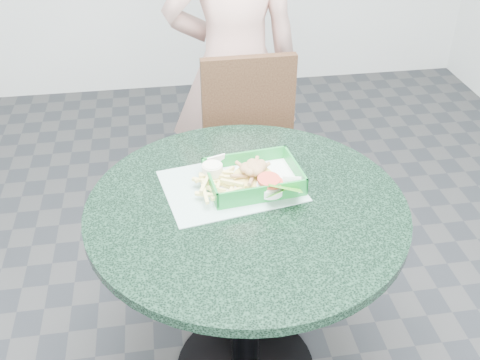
{
  "coord_description": "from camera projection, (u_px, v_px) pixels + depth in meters",
  "views": [
    {
      "loc": [
        -0.22,
        -1.3,
        1.76
      ],
      "look_at": [
        -0.0,
        0.1,
        0.78
      ],
      "focal_mm": 42.0,
      "sensor_mm": 36.0,
      "label": 1
    }
  ],
  "objects": [
    {
      "name": "crab_sandwich",
      "position": [
        253.0,
        177.0,
        1.71
      ],
      "size": [
        0.12,
        0.12,
        0.07
      ],
      "rotation": [
        0.0,
        0.0,
        -0.12
      ],
      "color": "gold",
      "rests_on": "food_basket"
    },
    {
      "name": "dining_chair",
      "position": [
        252.0,
        157.0,
        2.31
      ],
      "size": [
        0.38,
        0.38,
        0.93
      ],
      "rotation": [
        0.0,
        0.0,
        0.01
      ],
      "color": "#362515",
      "rests_on": "floor"
    },
    {
      "name": "garnish_cup",
      "position": [
        271.0,
        193.0,
        1.65
      ],
      "size": [
        0.12,
        0.12,
        0.05
      ],
      "rotation": [
        0.0,
        0.0,
        0.25
      ],
      "color": "white",
      "rests_on": "food_basket"
    },
    {
      "name": "cafe_table",
      "position": [
        246.0,
        251.0,
        1.76
      ],
      "size": [
        0.95,
        0.95,
        0.75
      ],
      "color": "black",
      "rests_on": "floor"
    },
    {
      "name": "sauce_ramekin",
      "position": [
        213.0,
        172.0,
        1.73
      ],
      "size": [
        0.06,
        0.06,
        0.04
      ],
      "rotation": [
        0.0,
        0.0,
        -0.08
      ],
      "color": "beige",
      "rests_on": "food_basket"
    },
    {
      "name": "placemat",
      "position": [
        231.0,
        191.0,
        1.73
      ],
      "size": [
        0.45,
        0.37,
        0.0
      ],
      "primitive_type": "cube",
      "rotation": [
        0.0,
        0.0,
        0.18
      ],
      "color": "#93B9AF",
      "rests_on": "cafe_table"
    },
    {
      "name": "fries_pile",
      "position": [
        217.0,
        184.0,
        1.69
      ],
      "size": [
        0.15,
        0.16,
        0.05
      ],
      "primitive_type": null,
      "rotation": [
        0.0,
        0.0,
        0.26
      ],
      "color": "#F7E67E",
      "rests_on": "food_basket"
    },
    {
      "name": "diner_person",
      "position": [
        234.0,
        56.0,
        2.37
      ],
      "size": [
        0.64,
        0.44,
        1.7
      ],
      "primitive_type": "imported",
      "rotation": [
        0.0,
        0.0,
        3.19
      ],
      "color": "#D7A598",
      "rests_on": "floor"
    },
    {
      "name": "food_basket",
      "position": [
        253.0,
        185.0,
        1.73
      ],
      "size": [
        0.28,
        0.2,
        0.06
      ],
      "rotation": [
        0.0,
        0.0,
        0.12
      ],
      "color": "#158230",
      "rests_on": "placemat"
    }
  ]
}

